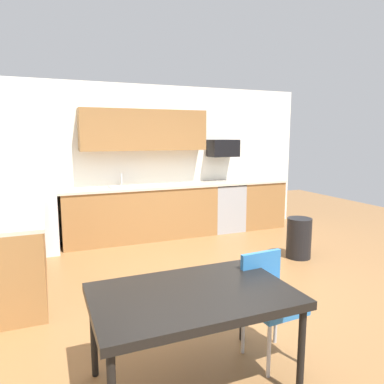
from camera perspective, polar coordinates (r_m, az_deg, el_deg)
The scene contains 16 objects.
ground_plane at distance 4.58m, azimuth 4.94°, elevation -14.30°, with size 12.00×12.00×0.00m, color olive.
wall_back at distance 6.69m, azimuth -5.43°, elevation 4.99°, with size 5.80×0.10×2.70m, color white.
cabinet_run_back at distance 6.37m, azimuth -7.97°, elevation -3.45°, with size 2.67×0.60×0.90m, color olive.
cabinet_run_back_right at distance 7.31m, azimuth 10.36°, elevation -1.90°, with size 0.88×0.60×0.90m, color olive.
cabinet_run_left at distance 4.74m, azimuth -25.95°, elevation -8.59°, with size 0.60×2.00×0.90m, color olive.
countertop_back at distance 6.40m, azimuth -4.45°, elevation 0.95°, with size 4.80×0.64×0.04m, color beige.
countertop_left at distance 4.62m, azimuth -26.34°, elevation -3.01°, with size 0.64×2.00×0.04m, color beige.
upper_cabinets_back at distance 6.38m, azimuth -7.53°, elevation 9.71°, with size 2.20×0.34×0.70m, color olive.
refrigerator at distance 6.01m, azimuth -24.36°, elevation -0.21°, with size 0.76×0.70×1.86m, color white.
oven_range at distance 6.94m, azimuth 5.21°, elevation -2.32°, with size 0.60×0.60×0.91m.
microwave at distance 6.90m, azimuth 4.95°, elevation 6.93°, with size 0.54×0.36×0.32m, color black.
sink_basin at distance 6.22m, azimuth -10.72°, elevation 0.23°, with size 0.48×0.40×0.14m, color #A5A8AD.
sink_faucet at distance 6.38m, azimuth -11.10°, elevation 1.87°, with size 0.02×0.02×0.24m, color #B2B5BA.
dining_table at distance 2.63m, azimuth 0.12°, elevation -16.71°, with size 1.40×0.90×0.72m.
chair_near_table at distance 3.11m, azimuth 12.00°, elevation -15.92°, with size 0.43×0.43×0.85m.
trash_bin at distance 5.61m, azimuth 16.58°, elevation -6.99°, with size 0.36×0.36×0.60m, color black.
Camera 1 is at (-1.95, -3.73, 1.80)m, focal length 33.65 mm.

